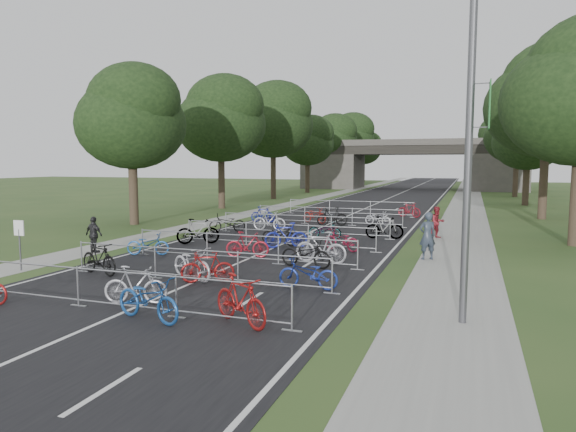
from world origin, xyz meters
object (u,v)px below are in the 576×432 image
Objects in this scene: lamppost at (470,146)px; pedestrian_a at (427,236)px; pedestrian_b at (437,223)px; park_sign at (19,236)px; bike_2 at (148,299)px; overpass_bridge at (411,165)px; bike_1 at (136,285)px; pedestrian_c at (94,235)px.

lamppost reaches higher than pedestrian_a.
lamppost reaches higher than pedestrian_b.
park_sign is 0.87× the size of bike_2.
overpass_bridge is at bearing 83.74° from park_sign.
pedestrian_a reaches higher than park_sign.
pedestrian_a is (6.80, -54.88, -2.58)m from overpass_bridge.
pedestrian_b reaches higher than bike_2.
park_sign is at bearing -172.21° from pedestrian_b.
pedestrian_a reaches higher than pedestrian_b.
park_sign is (-15.13, 1.00, -3.01)m from lamppost.
bike_2 is 17.72m from pedestrian_b.
bike_2 is (1.03, -65.46, -2.98)m from overpass_bridge.
bike_1 is (6.62, -2.32, -0.74)m from park_sign.
pedestrian_a is at bearing -157.78° from pedestrian_c.
overpass_bridge is 65.54m from bike_2.
park_sign reaches higher than pedestrian_b.
overpass_bridge reaches higher than pedestrian_a.
pedestrian_b is 16.56m from pedestrian_c.
park_sign is at bearing 176.22° from lamppost.
lamppost is 8.91m from pedestrian_a.
park_sign is 1.12× the size of pedestrian_b.
pedestrian_c is at bearing 30.14° from bike_1.
bike_1 is at bearing 60.74° from bike_2.
bike_1 is 0.93× the size of pedestrian_a.
park_sign is at bearing 53.77° from bike_1.
pedestrian_c is at bearing -96.67° from overpass_bridge.
pedestrian_c reaches higher than bike_1.
bike_2 is (1.21, -1.14, 0.02)m from bike_1.
overpass_bridge reaches higher than bike_1.
pedestrian_a is (13.60, 7.12, -0.31)m from park_sign.
park_sign reaches higher than bike_2.
pedestrian_c is (-6.62, 6.16, 0.25)m from bike_1.
overpass_bridge reaches higher than park_sign.
pedestrian_a reaches higher than bike_1.
pedestrian_b is at bearing 96.11° from lamppost.
overpass_bridge is at bearing -88.01° from pedestrian_c.
lamppost is 8.56m from bike_2.
overpass_bridge is 16.25× the size of pedestrian_a.
bike_1 is 11.74m from pedestrian_a.
pedestrian_b reaches higher than bike_1.
park_sign is at bearing 98.66° from pedestrian_c.
lamppost is 4.63× the size of bike_1.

